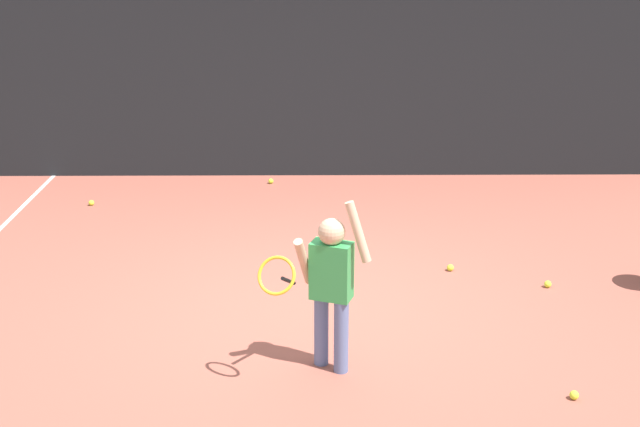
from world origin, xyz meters
TOP-DOWN VIEW (x-y plane):
  - ground_plane at (0.00, 0.00)m, footprint 20.00×20.00m
  - back_fence_windscreen at (0.00, 4.14)m, footprint 10.36×0.08m
  - fence_post_1 at (-1.68, 4.20)m, footprint 0.09×0.09m
  - fence_post_2 at (1.68, 4.20)m, footprint 0.09×0.09m
  - tennis_player at (0.13, -1.11)m, footprint 0.85×0.57m
  - tennis_ball_1 at (-0.53, 3.72)m, footprint 0.07×0.07m
  - tennis_ball_3 at (1.87, -1.58)m, footprint 0.07×0.07m
  - tennis_ball_4 at (1.35, 0.79)m, footprint 0.07×0.07m
  - tennis_ball_5 at (-2.65, 2.84)m, footprint 0.07×0.07m
  - tennis_ball_6 at (2.20, 0.38)m, footprint 0.07×0.07m
  - tennis_ball_7 at (0.53, 1.60)m, footprint 0.07×0.07m

SIDE VIEW (x-z plane):
  - ground_plane at x=0.00m, z-range 0.00..0.00m
  - tennis_ball_1 at x=-0.53m, z-range 0.00..0.07m
  - tennis_ball_3 at x=1.87m, z-range 0.00..0.07m
  - tennis_ball_4 at x=1.35m, z-range 0.00..0.07m
  - tennis_ball_5 at x=-2.65m, z-range 0.00..0.07m
  - tennis_ball_6 at x=2.20m, z-range 0.00..0.07m
  - tennis_ball_7 at x=0.53m, z-range 0.00..0.07m
  - tennis_player at x=0.13m, z-range 0.05..1.40m
  - back_fence_windscreen at x=0.00m, z-range 0.00..2.90m
  - fence_post_1 at x=-1.68m, z-range 0.00..3.05m
  - fence_post_2 at x=1.68m, z-range 0.00..3.05m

